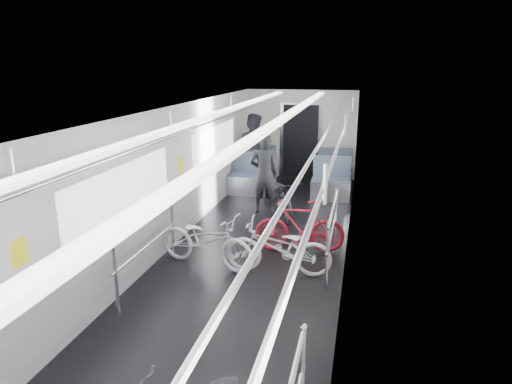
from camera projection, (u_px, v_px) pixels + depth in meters
car_shell at (258, 185)px, 7.63m from camera, size 3.02×14.01×2.41m
bike_left_far at (206, 240)px, 7.11m from camera, size 1.73×0.93×0.86m
bike_right_mid at (278, 248)px, 6.83m from camera, size 1.63×0.62×0.84m
bike_right_far at (299, 226)px, 7.64m from camera, size 1.56×0.63×0.91m
bike_aisle at (285, 197)px, 9.50m from camera, size 1.02×1.63×0.81m
person_standing at (264, 174)px, 9.58m from camera, size 0.70×0.55×1.70m
person_seated at (253, 150)px, 11.79m from camera, size 1.05×0.91×1.86m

